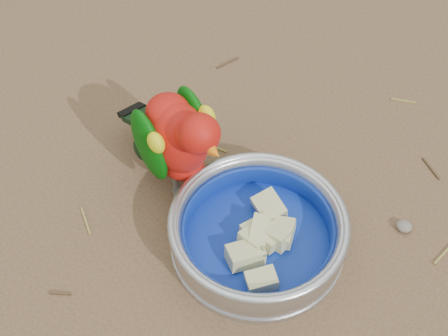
% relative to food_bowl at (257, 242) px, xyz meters
% --- Properties ---
extents(ground, '(60.00, 60.00, 0.00)m').
position_rel_food_bowl_xyz_m(ground, '(0.03, -0.07, -0.01)').
color(ground, brown).
extents(food_bowl, '(0.24, 0.24, 0.02)m').
position_rel_food_bowl_xyz_m(food_bowl, '(0.00, 0.00, 0.00)').
color(food_bowl, '#B2B2BA').
rests_on(food_bowl, ground).
extents(bowl_wall, '(0.24, 0.24, 0.04)m').
position_rel_food_bowl_xyz_m(bowl_wall, '(0.00, 0.00, 0.03)').
color(bowl_wall, '#B2B2BA').
rests_on(bowl_wall, food_bowl).
extents(fruit_wedges, '(0.14, 0.14, 0.03)m').
position_rel_food_bowl_xyz_m(fruit_wedges, '(0.00, 0.00, 0.02)').
color(fruit_wedges, '#CAC689').
rests_on(fruit_wedges, food_bowl).
extents(lory_parrot, '(0.24, 0.19, 0.17)m').
position_rel_food_bowl_xyz_m(lory_parrot, '(-0.15, 0.05, 0.08)').
color(lory_parrot, '#B1120C').
rests_on(lory_parrot, ground).
extents(ground_debris, '(0.90, 0.80, 0.01)m').
position_rel_food_bowl_xyz_m(ground_debris, '(0.04, -0.04, -0.01)').
color(ground_debris, olive).
rests_on(ground_debris, ground).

